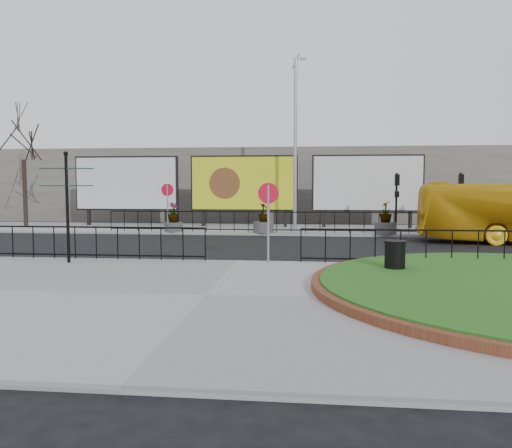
# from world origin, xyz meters

# --- Properties ---
(ground) EXTENTS (90.00, 90.00, 0.00)m
(ground) POSITION_xyz_m (0.00, 0.00, 0.00)
(ground) COLOR black
(ground) RESTS_ON ground
(pavement_near) EXTENTS (30.00, 10.00, 0.12)m
(pavement_near) POSITION_xyz_m (0.00, -5.00, 0.06)
(pavement_near) COLOR gray
(pavement_near) RESTS_ON ground
(pavement_far) EXTENTS (44.00, 6.00, 0.12)m
(pavement_far) POSITION_xyz_m (0.00, 12.00, 0.06)
(pavement_far) COLOR gray
(pavement_far) RESTS_ON ground
(railing_near_left) EXTENTS (10.00, 0.10, 1.10)m
(railing_near_left) POSITION_xyz_m (-6.00, -0.30, 0.67)
(railing_near_left) COLOR black
(railing_near_left) RESTS_ON pavement_near
(railing_near_right) EXTENTS (9.00, 0.10, 1.10)m
(railing_near_right) POSITION_xyz_m (6.50, -0.30, 0.67)
(railing_near_right) COLOR black
(railing_near_right) RESTS_ON pavement_near
(railing_far) EXTENTS (18.00, 0.10, 1.10)m
(railing_far) POSITION_xyz_m (1.00, 9.30, 0.67)
(railing_far) COLOR black
(railing_far) RESTS_ON pavement_far
(speed_sign_far) EXTENTS (0.64, 0.07, 2.47)m
(speed_sign_far) POSITION_xyz_m (-5.00, 9.40, 1.92)
(speed_sign_far) COLOR gray
(speed_sign_far) RESTS_ON pavement_far
(speed_sign_near) EXTENTS (0.64, 0.07, 2.47)m
(speed_sign_near) POSITION_xyz_m (1.00, -0.40, 1.92)
(speed_sign_near) COLOR gray
(speed_sign_near) RESTS_ON pavement_near
(billboard_left) EXTENTS (6.20, 0.31, 4.10)m
(billboard_left) POSITION_xyz_m (-8.50, 12.97, 2.60)
(billboard_left) COLOR black
(billboard_left) RESTS_ON pavement_far
(billboard_mid) EXTENTS (6.20, 0.31, 4.10)m
(billboard_mid) POSITION_xyz_m (-1.50, 12.97, 2.60)
(billboard_mid) COLOR black
(billboard_mid) RESTS_ON pavement_far
(billboard_right) EXTENTS (6.20, 0.31, 4.10)m
(billboard_right) POSITION_xyz_m (5.50, 12.97, 2.60)
(billboard_right) COLOR black
(billboard_right) RESTS_ON pavement_far
(lamp_post) EXTENTS (0.74, 0.18, 9.23)m
(lamp_post) POSITION_xyz_m (1.51, 11.00, 4.83)
(lamp_post) COLOR gray
(lamp_post) RESTS_ON pavement_far
(signal_pole_a) EXTENTS (0.22, 0.26, 3.00)m
(signal_pole_a) POSITION_xyz_m (6.50, 9.34, 2.10)
(signal_pole_a) COLOR black
(signal_pole_a) RESTS_ON pavement_far
(signal_pole_b) EXTENTS (0.22, 0.26, 3.00)m
(signal_pole_b) POSITION_xyz_m (9.50, 9.34, 2.10)
(signal_pole_b) COLOR black
(signal_pole_b) RESTS_ON pavement_far
(tree_left) EXTENTS (2.00, 2.00, 7.00)m
(tree_left) POSITION_xyz_m (-14.00, 11.50, 3.62)
(tree_left) COLOR #2D2119
(tree_left) RESTS_ON pavement_far
(building_backdrop) EXTENTS (40.00, 10.00, 5.00)m
(building_backdrop) POSITION_xyz_m (0.00, 22.00, 2.50)
(building_backdrop) COLOR slate
(building_backdrop) RESTS_ON ground
(fingerpost_sign) EXTENTS (1.61, 0.51, 3.43)m
(fingerpost_sign) POSITION_xyz_m (-5.16, -1.00, 2.19)
(fingerpost_sign) COLOR black
(fingerpost_sign) RESTS_ON pavement_near
(litter_bin) EXTENTS (0.57, 0.57, 0.95)m
(litter_bin) POSITION_xyz_m (4.50, -2.30, 0.60)
(litter_bin) COLOR black
(litter_bin) RESTS_ON pavement_near
(planter_a) EXTENTS (0.92, 0.92, 1.51)m
(planter_a) POSITION_xyz_m (-4.69, 9.40, 0.70)
(planter_a) COLOR #4C4C4F
(planter_a) RESTS_ON pavement_far
(planter_b) EXTENTS (1.04, 1.04, 1.51)m
(planter_b) POSITION_xyz_m (-0.04, 9.40, 0.64)
(planter_b) COLOR #4C4C4F
(planter_b) RESTS_ON pavement_far
(planter_c) EXTENTS (1.07, 1.07, 1.61)m
(planter_c) POSITION_xyz_m (6.00, 9.40, 0.70)
(planter_c) COLOR #4C4C4F
(planter_c) RESTS_ON pavement_far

